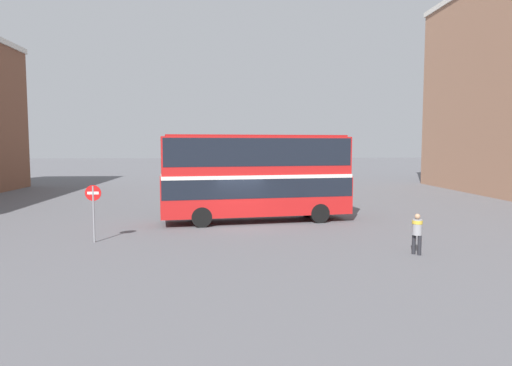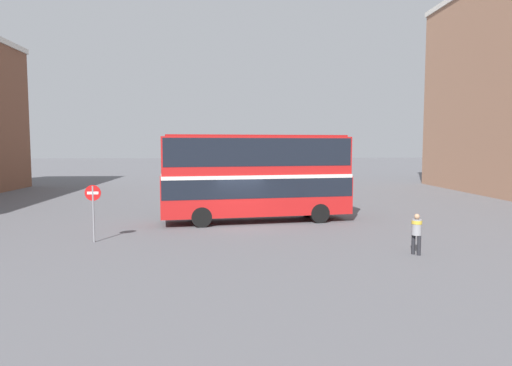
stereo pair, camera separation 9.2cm
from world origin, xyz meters
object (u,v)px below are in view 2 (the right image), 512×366
Objects in this scene: double_decker_bus at (256,172)px; parked_car_kerb_near at (239,183)px; no_entry_sign at (93,203)px; pedestrian_foreground at (417,230)px.

double_decker_bus is 2.30× the size of parked_car_kerb_near.
double_decker_bus is at bearing 33.11° from no_entry_sign.
double_decker_bus is 10.08m from pedestrian_foreground.
double_decker_bus reaches higher than pedestrian_foreground.
pedestrian_foreground is 0.64× the size of no_entry_sign.
pedestrian_foreground is 0.35× the size of parked_car_kerb_near.
pedestrian_foreground is 13.67m from no_entry_sign.
parked_car_kerb_near is 1.83× the size of no_entry_sign.
pedestrian_foreground is at bearing 112.68° from parked_car_kerb_near.
pedestrian_foreground is (5.77, -8.07, -1.77)m from double_decker_bus.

